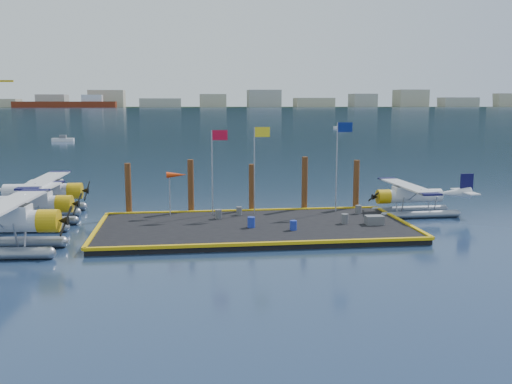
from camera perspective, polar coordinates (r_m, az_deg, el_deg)
ground at (r=37.36m, az=-0.20°, el=-3.91°), size 4000.00×4000.00×0.00m
dock at (r=37.31m, az=-0.20°, el=-3.62°), size 20.00×10.00×0.40m
dock_bumpers at (r=37.25m, az=-0.20°, el=-3.18°), size 20.25×10.25×0.18m
far_backdrop at (r=1790.41m, az=0.59°, el=9.03°), size 3050.00×2050.00×810.00m
seaplane_a at (r=34.50m, az=-24.26°, el=-3.00°), size 9.68×10.67×3.79m
seaplane_b at (r=40.69m, az=-21.86°, el=-1.36°), size 8.74×9.64×3.42m
seaplane_c at (r=45.62m, az=-20.73°, el=-0.16°), size 9.06×9.98×3.56m
seaplane_d at (r=43.61m, az=15.26°, el=-0.58°), size 7.80×8.59×3.06m
drum_0 at (r=39.30m, az=-3.78°, el=-2.22°), size 0.45×0.45×0.63m
drum_1 at (r=35.81m, az=3.76°, el=-3.34°), size 0.44×0.44×0.61m
drum_2 at (r=38.09m, az=8.87°, el=-2.66°), size 0.46×0.46×0.65m
drum_3 at (r=36.48m, az=-0.48°, el=-3.04°), size 0.48×0.48×0.68m
drum_4 at (r=41.59m, az=10.20°, el=-1.73°), size 0.44×0.44×0.61m
drum_5 at (r=40.50m, az=-1.70°, el=-1.90°), size 0.42×0.42×0.59m
crate at (r=38.19m, az=11.73°, el=-2.76°), size 1.16×0.77×0.58m
flagpole_red at (r=40.19m, az=-4.12°, el=3.33°), size 1.14×0.08×6.00m
flagpole_yellow at (r=40.45m, az=0.13°, el=3.56°), size 1.14×0.08×6.20m
flagpole_blue at (r=41.63m, az=8.35°, el=3.86°), size 1.14×0.08×6.50m
windsock at (r=40.27m, az=-7.99°, el=1.61°), size 1.40×0.44×3.12m
piling_0 at (r=42.21m, az=-12.65°, el=0.13°), size 0.44×0.44×4.00m
piling_1 at (r=42.00m, az=-6.53°, el=0.39°), size 0.44×0.44×4.20m
piling_2 at (r=42.33m, az=-0.43°, el=0.24°), size 0.44×0.44×3.80m
piling_3 at (r=42.94m, az=4.88°, el=0.67°), size 0.44×0.44×4.30m
piling_4 at (r=43.98m, az=9.98°, el=0.56°), size 0.44×0.44×4.00m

